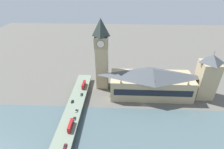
{
  "coord_description": "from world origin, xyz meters",
  "views": [
    {
      "loc": [
        -132.19,
        25.05,
        111.88
      ],
      "look_at": [
        22.88,
        31.96,
        19.9
      ],
      "focal_mm": 28.0,
      "sensor_mm": 36.0,
      "label": 1
    }
  ],
  "objects_px": {
    "victoria_tower": "(207,77)",
    "car_southbound_lead": "(65,146)",
    "road_bridge": "(66,131)",
    "parliament_hall": "(151,82)",
    "car_northbound_lead": "(82,94)",
    "car_northbound_mid": "(72,101)",
    "clock_tower": "(102,53)",
    "double_decker_bus_rear": "(71,125)",
    "car_southbound_mid": "(74,118)",
    "double_decker_bus_mid": "(84,85)",
    "car_northbound_tail": "(77,110)"
  },
  "relations": [
    {
      "from": "victoria_tower",
      "to": "car_southbound_lead",
      "type": "bearing_deg",
      "value": 120.5
    },
    {
      "from": "car_northbound_mid",
      "to": "car_northbound_tail",
      "type": "xyz_separation_m",
      "value": [
        -11.98,
        -6.62,
        -0.04
      ]
    },
    {
      "from": "double_decker_bus_mid",
      "to": "car_northbound_lead",
      "type": "xyz_separation_m",
      "value": [
        -14.46,
        -0.36,
        -1.95
      ]
    },
    {
      "from": "double_decker_bus_mid",
      "to": "double_decker_bus_rear",
      "type": "distance_m",
      "value": 56.55
    },
    {
      "from": "road_bridge",
      "to": "car_northbound_lead",
      "type": "xyz_separation_m",
      "value": [
        44.15,
        -3.31,
        1.82
      ]
    },
    {
      "from": "double_decker_bus_mid",
      "to": "double_decker_bus_rear",
      "type": "xyz_separation_m",
      "value": [
        -56.55,
        -0.14,
        -0.09
      ]
    },
    {
      "from": "car_northbound_mid",
      "to": "car_southbound_lead",
      "type": "bearing_deg",
      "value": -172.24
    },
    {
      "from": "clock_tower",
      "to": "car_northbound_lead",
      "type": "relative_size",
      "value": 17.32
    },
    {
      "from": "road_bridge",
      "to": "car_northbound_tail",
      "type": "distance_m",
      "value": 21.4
    },
    {
      "from": "car_northbound_tail",
      "to": "parliament_hall",
      "type": "bearing_deg",
      "value": -62.65
    },
    {
      "from": "clock_tower",
      "to": "car_southbound_lead",
      "type": "distance_m",
      "value": 93.54
    },
    {
      "from": "clock_tower",
      "to": "car_northbound_tail",
      "type": "bearing_deg",
      "value": 159.49
    },
    {
      "from": "car_northbound_lead",
      "to": "car_southbound_mid",
      "type": "height_order",
      "value": "car_northbound_lead"
    },
    {
      "from": "victoria_tower",
      "to": "car_southbound_lead",
      "type": "height_order",
      "value": "victoria_tower"
    },
    {
      "from": "parliament_hall",
      "to": "victoria_tower",
      "type": "height_order",
      "value": "victoria_tower"
    },
    {
      "from": "car_northbound_lead",
      "to": "car_southbound_lead",
      "type": "xyz_separation_m",
      "value": [
        -59.39,
        -0.04,
        -0.02
      ]
    },
    {
      "from": "car_northbound_mid",
      "to": "car_southbound_mid",
      "type": "bearing_deg",
      "value": -162.31
    },
    {
      "from": "double_decker_bus_mid",
      "to": "car_northbound_tail",
      "type": "bearing_deg",
      "value": -179.33
    },
    {
      "from": "parliament_hall",
      "to": "car_northbound_tail",
      "type": "xyz_separation_m",
      "value": [
        -35.83,
        69.27,
        -7.9
      ]
    },
    {
      "from": "parliament_hall",
      "to": "road_bridge",
      "type": "height_order",
      "value": "parliament_hall"
    },
    {
      "from": "victoria_tower",
      "to": "double_decker_bus_mid",
      "type": "distance_m",
      "value": 123.76
    },
    {
      "from": "clock_tower",
      "to": "double_decker_bus_mid",
      "type": "height_order",
      "value": "clock_tower"
    },
    {
      "from": "car_northbound_lead",
      "to": "double_decker_bus_rear",
      "type": "bearing_deg",
      "value": 179.7
    },
    {
      "from": "car_southbound_lead",
      "to": "car_northbound_mid",
      "type": "bearing_deg",
      "value": 7.76
    },
    {
      "from": "double_decker_bus_rear",
      "to": "parliament_hall",
      "type": "bearing_deg",
      "value": -51.76
    },
    {
      "from": "road_bridge",
      "to": "double_decker_bus_rear",
      "type": "relative_size",
      "value": 13.89
    },
    {
      "from": "parliament_hall",
      "to": "car_southbound_mid",
      "type": "bearing_deg",
      "value": 123.3
    },
    {
      "from": "car_northbound_mid",
      "to": "parliament_hall",
      "type": "bearing_deg",
      "value": -72.55
    },
    {
      "from": "road_bridge",
      "to": "car_northbound_mid",
      "type": "xyz_separation_m",
      "value": [
        33.03,
        3.23,
        1.84
      ]
    },
    {
      "from": "clock_tower",
      "to": "car_northbound_mid",
      "type": "bearing_deg",
      "value": 146.08
    },
    {
      "from": "car_northbound_mid",
      "to": "clock_tower",
      "type": "bearing_deg",
      "value": -33.92
    },
    {
      "from": "car_northbound_lead",
      "to": "car_northbound_mid",
      "type": "relative_size",
      "value": 1.11
    },
    {
      "from": "parliament_hall",
      "to": "car_northbound_tail",
      "type": "height_order",
      "value": "parliament_hall"
    },
    {
      "from": "double_decker_bus_rear",
      "to": "car_northbound_lead",
      "type": "height_order",
      "value": "double_decker_bus_rear"
    },
    {
      "from": "double_decker_bus_rear",
      "to": "car_southbound_mid",
      "type": "relative_size",
      "value": 3.05
    },
    {
      "from": "car_northbound_lead",
      "to": "car_northbound_mid",
      "type": "xyz_separation_m",
      "value": [
        -11.12,
        6.54,
        0.02
      ]
    },
    {
      "from": "car_northbound_tail",
      "to": "car_southbound_lead",
      "type": "bearing_deg",
      "value": 179.93
    },
    {
      "from": "double_decker_bus_mid",
      "to": "double_decker_bus_rear",
      "type": "bearing_deg",
      "value": -179.86
    },
    {
      "from": "parliament_hall",
      "to": "car_northbound_lead",
      "type": "distance_m",
      "value": 70.95
    },
    {
      "from": "clock_tower",
      "to": "parliament_hall",
      "type": "bearing_deg",
      "value": -104.72
    },
    {
      "from": "double_decker_bus_rear",
      "to": "car_northbound_lead",
      "type": "relative_size",
      "value": 2.75
    },
    {
      "from": "double_decker_bus_rear",
      "to": "car_southbound_mid",
      "type": "distance_m",
      "value": 9.67
    },
    {
      "from": "road_bridge",
      "to": "car_southbound_lead",
      "type": "bearing_deg",
      "value": -167.61
    },
    {
      "from": "car_southbound_mid",
      "to": "double_decker_bus_mid",
      "type": "bearing_deg",
      "value": 0.81
    },
    {
      "from": "car_southbound_lead",
      "to": "car_southbound_mid",
      "type": "relative_size",
      "value": 1.06
    },
    {
      "from": "clock_tower",
      "to": "victoria_tower",
      "type": "height_order",
      "value": "clock_tower"
    },
    {
      "from": "parliament_hall",
      "to": "car_northbound_mid",
      "type": "xyz_separation_m",
      "value": [
        -23.86,
        75.89,
        -7.85
      ]
    },
    {
      "from": "victoria_tower",
      "to": "road_bridge",
      "type": "distance_m",
      "value": 139.33
    },
    {
      "from": "double_decker_bus_mid",
      "to": "car_southbound_mid",
      "type": "xyz_separation_m",
      "value": [
        -47.08,
        -0.67,
        -1.98
      ]
    },
    {
      "from": "car_northbound_lead",
      "to": "car_northbound_mid",
      "type": "bearing_deg",
      "value": 149.54
    }
  ]
}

